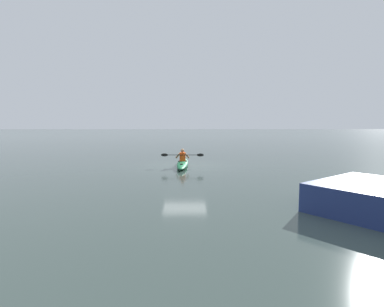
{
  "coord_description": "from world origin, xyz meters",
  "views": [
    {
      "loc": [
        -0.14,
        18.63,
        2.62
      ],
      "look_at": [
        -0.35,
        4.71,
        1.21
      ],
      "focal_mm": 30.47,
      "sensor_mm": 36.0,
      "label": 1
    }
  ],
  "objects": [
    {
      "name": "kayak",
      "position": [
        0.12,
        0.03,
        0.16
      ],
      "size": [
        0.74,
        4.52,
        0.31
      ],
      "color": "#19723F",
      "rests_on": "ground"
    },
    {
      "name": "ground_plane",
      "position": [
        0.0,
        0.0,
        0.0
      ],
      "size": [
        160.0,
        160.0,
        0.0
      ],
      "primitive_type": "plane",
      "color": "#384742"
    },
    {
      "name": "kayaker",
      "position": [
        0.12,
        0.14,
        0.61
      ],
      "size": [
        2.43,
        0.43,
        0.71
      ],
      "color": "#E04C14",
      "rests_on": "kayak"
    }
  ]
}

